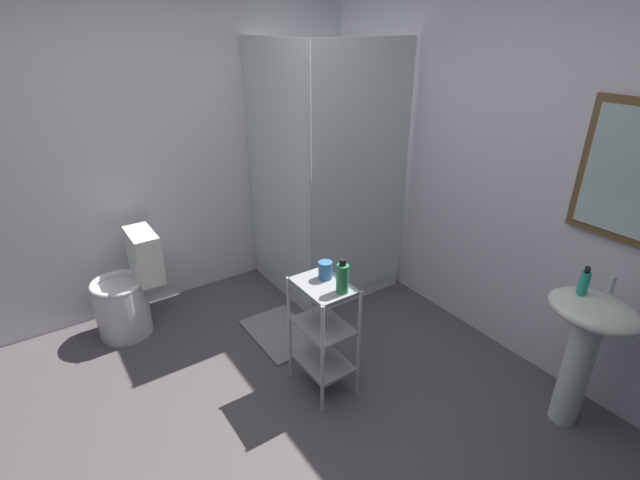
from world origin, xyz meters
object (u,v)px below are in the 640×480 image
pedestal_sink (586,337)px  storage_cart (323,328)px  bath_mat (281,333)px  hand_soap_bottle (584,282)px  body_wash_bottle_green (342,278)px  rinse_cup (325,270)px  toilet (128,293)px  shower_stall (322,236)px

pedestal_sink → storage_cart: size_ratio=1.09×
storage_cart → bath_mat: storage_cart is taller
storage_cart → hand_soap_bottle: 1.43m
storage_cart → hand_soap_bottle: bearing=46.8°
hand_soap_bottle → body_wash_bottle_green: size_ratio=0.77×
hand_soap_bottle → rinse_cup: size_ratio=1.49×
toilet → body_wash_bottle_green: 1.72m
shower_stall → bath_mat: size_ratio=3.33×
shower_stall → hand_soap_bottle: shower_stall is taller
toilet → hand_soap_bottle: hand_soap_bottle is taller
bath_mat → body_wash_bottle_green: bearing=0.1°
storage_cart → pedestal_sink: bearing=44.7°
storage_cart → rinse_cup: rinse_cup is taller
body_wash_bottle_green → shower_stall: bearing=150.2°
toilet → rinse_cup: bearing=36.0°
hand_soap_bottle → rinse_cup: hand_soap_bottle is taller
toilet → bath_mat: (0.67, 0.88, -0.31)m
pedestal_sink → storage_cart: bearing=-135.3°
pedestal_sink → hand_soap_bottle: bearing=-173.5°
bath_mat → storage_cart: bearing=-3.6°
pedestal_sink → rinse_cup: size_ratio=7.70×
shower_stall → pedestal_sink: bearing=8.6°
rinse_cup → bath_mat: 0.96m
body_wash_bottle_green → bath_mat: 1.10m
rinse_cup → bath_mat: rinse_cup is taller
storage_cart → hand_soap_bottle: (0.93, 0.99, 0.44)m
pedestal_sink → rinse_cup: rinse_cup is taller
body_wash_bottle_green → storage_cart: bearing=-162.6°
body_wash_bottle_green → bath_mat: body_wash_bottle_green is taller
pedestal_sink → toilet: size_ratio=1.07×
rinse_cup → toilet: bearing=-144.0°
toilet → storage_cart: bearing=33.4°
pedestal_sink → bath_mat: (-1.61, -0.96, -0.57)m
shower_stall → body_wash_bottle_green: shower_stall is taller
bath_mat → pedestal_sink: bearing=30.8°
hand_soap_bottle → body_wash_bottle_green: (-0.80, -0.95, -0.05)m
toilet → rinse_cup: rinse_cup is taller
toilet → rinse_cup: (1.22, 0.89, 0.48)m
storage_cart → body_wash_bottle_green: body_wash_bottle_green is taller
hand_soap_bottle → pedestal_sink: bearing=6.5°
pedestal_sink → hand_soap_bottle: (-0.08, -0.01, 0.30)m
storage_cart → hand_soap_bottle: size_ratio=4.71×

